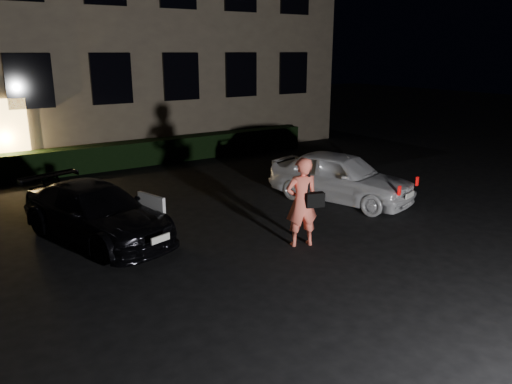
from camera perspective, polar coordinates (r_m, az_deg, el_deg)
ground at (r=9.19m, az=7.14°, el=-9.54°), size 80.00×80.00×0.00m
hedge at (r=17.96m, az=-15.13°, el=4.08°), size 15.00×0.70×0.85m
sedan at (r=11.20m, az=-17.76°, el=-2.23°), size 2.74×4.37×1.18m
hatch at (r=13.55m, az=9.64°, el=1.74°), size 2.73×4.24×1.34m
man at (r=10.24m, az=5.29°, el=-1.14°), size 0.79×0.65×1.87m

